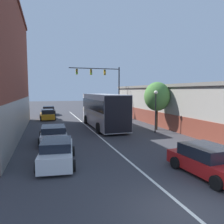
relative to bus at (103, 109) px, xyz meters
The scene contains 12 objects.
ground_plane 17.14m from the bus, 95.25° to the right, with size 160.00×160.00×0.00m, color #38383D.
lane_center_line 3.25m from the bus, 127.40° to the right, with size 0.14×41.83×0.01m.
building_right_storefront 10.54m from the bus, ahead, with size 9.61×25.31×4.61m.
bus is the anchor object (origin of this frame).
hatchback_foreground 14.53m from the bus, 84.82° to the right, with size 2.36×4.31×1.36m.
parked_car_left_near 15.33m from the bus, 110.70° to the left, with size 2.25×4.46×1.44m.
parked_car_left_mid 7.89m from the bus, 134.17° to the right, with size 2.20×4.34×1.29m.
parked_car_left_far 10.26m from the bus, 124.07° to the left, with size 2.10×4.18×1.41m.
parked_car_left_distant 12.11m from the bus, 116.82° to the right, with size 2.26×4.37×1.36m.
traffic_signal_gantry 9.85m from the bus, 74.31° to the left, with size 7.57×0.36×7.46m.
street_lamp 5.83m from the bus, 46.81° to the right, with size 0.36×0.36×3.96m.
street_tree_near 5.81m from the bus, 31.86° to the right, with size 2.64×2.37×4.82m.
Camera 1 is at (-4.42, -5.61, 3.94)m, focal length 35.00 mm.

